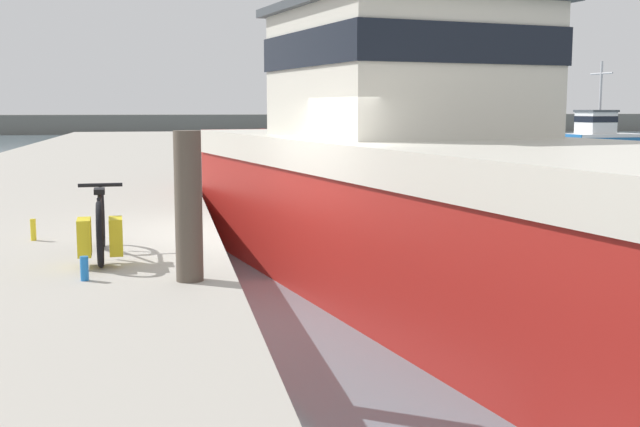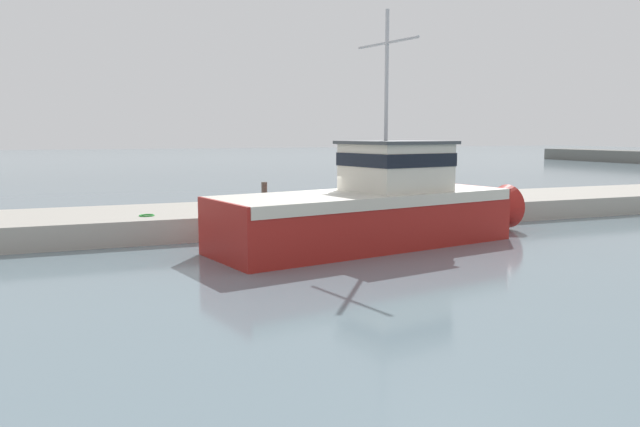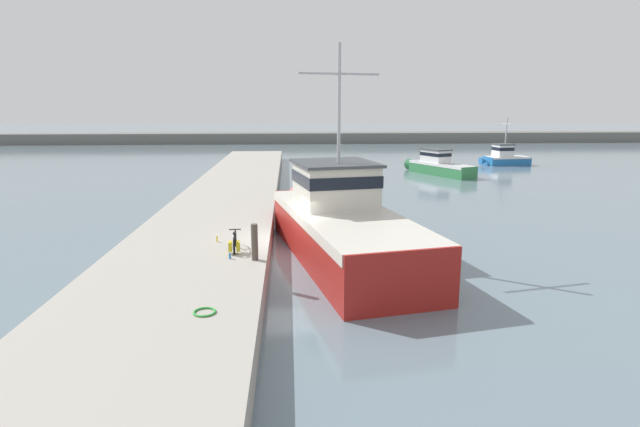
{
  "view_description": "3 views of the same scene",
  "coord_description": "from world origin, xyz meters",
  "px_view_note": "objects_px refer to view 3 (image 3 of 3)",
  "views": [
    {
      "loc": [
        -1.22,
        -9.24,
        2.38
      ],
      "look_at": [
        0.4,
        -0.91,
        1.25
      ],
      "focal_mm": 45.0,
      "sensor_mm": 36.0,
      "label": 1
    },
    {
      "loc": [
        22.66,
        -9.65,
        4.07
      ],
      "look_at": [
        0.88,
        -0.91,
        1.08
      ],
      "focal_mm": 35.0,
      "sensor_mm": 36.0,
      "label": 2
    },
    {
      "loc": [
        0.17,
        -19.03,
        6.09
      ],
      "look_at": [
        1.56,
        3.13,
        1.3
      ],
      "focal_mm": 28.0,
      "sensor_mm": 36.0,
      "label": 3
    }
  ],
  "objects_px": {
    "bicycle_touring": "(235,243)",
    "water_bottle_by_bike": "(230,256)",
    "mooring_post": "(255,242)",
    "water_bottle_on_curb": "(217,239)",
    "fishing_boat_main": "(340,222)",
    "boat_white_moored": "(505,157)",
    "boat_orange_near": "(438,165)"
  },
  "relations": [
    {
      "from": "fishing_boat_main",
      "to": "water_bottle_by_bike",
      "type": "distance_m",
      "value": 5.28
    },
    {
      "from": "fishing_boat_main",
      "to": "mooring_post",
      "type": "xyz_separation_m",
      "value": [
        -3.29,
        -3.39,
        0.12
      ]
    },
    {
      "from": "boat_white_moored",
      "to": "water_bottle_on_curb",
      "type": "distance_m",
      "value": 41.46
    },
    {
      "from": "water_bottle_by_bike",
      "to": "mooring_post",
      "type": "bearing_deg",
      "value": -11.03
    },
    {
      "from": "water_bottle_by_bike",
      "to": "water_bottle_on_curb",
      "type": "relative_size",
      "value": 0.87
    },
    {
      "from": "bicycle_touring",
      "to": "mooring_post",
      "type": "height_order",
      "value": "mooring_post"
    },
    {
      "from": "mooring_post",
      "to": "water_bottle_by_bike",
      "type": "distance_m",
      "value": 1.03
    },
    {
      "from": "fishing_boat_main",
      "to": "bicycle_touring",
      "type": "relative_size",
      "value": 8.26
    },
    {
      "from": "bicycle_touring",
      "to": "water_bottle_by_bike",
      "type": "xyz_separation_m",
      "value": [
        -0.07,
        -0.92,
        -0.21
      ]
    },
    {
      "from": "boat_white_moored",
      "to": "mooring_post",
      "type": "bearing_deg",
      "value": 139.03
    },
    {
      "from": "mooring_post",
      "to": "water_bottle_by_bike",
      "type": "bearing_deg",
      "value": 168.97
    },
    {
      "from": "fishing_boat_main",
      "to": "boat_white_moored",
      "type": "relative_size",
      "value": 2.55
    },
    {
      "from": "bicycle_touring",
      "to": "water_bottle_by_bike",
      "type": "height_order",
      "value": "bicycle_touring"
    },
    {
      "from": "fishing_boat_main",
      "to": "mooring_post",
      "type": "bearing_deg",
      "value": -145.59
    },
    {
      "from": "fishing_boat_main",
      "to": "water_bottle_by_bike",
      "type": "relative_size",
      "value": 66.03
    },
    {
      "from": "bicycle_touring",
      "to": "mooring_post",
      "type": "bearing_deg",
      "value": -57.16
    },
    {
      "from": "bicycle_touring",
      "to": "water_bottle_by_bike",
      "type": "bearing_deg",
      "value": -97.76
    },
    {
      "from": "fishing_boat_main",
      "to": "water_bottle_on_curb",
      "type": "bearing_deg",
      "value": 179.87
    },
    {
      "from": "bicycle_touring",
      "to": "water_bottle_on_curb",
      "type": "distance_m",
      "value": 1.56
    },
    {
      "from": "fishing_boat_main",
      "to": "mooring_post",
      "type": "height_order",
      "value": "fishing_boat_main"
    },
    {
      "from": "bicycle_touring",
      "to": "boat_white_moored",
      "type": "bearing_deg",
      "value": 50.37
    },
    {
      "from": "fishing_boat_main",
      "to": "water_bottle_by_bike",
      "type": "height_order",
      "value": "fishing_boat_main"
    },
    {
      "from": "fishing_boat_main",
      "to": "bicycle_touring",
      "type": "bearing_deg",
      "value": -162.17
    },
    {
      "from": "bicycle_touring",
      "to": "mooring_post",
      "type": "relative_size",
      "value": 1.32
    },
    {
      "from": "mooring_post",
      "to": "bicycle_touring",
      "type": "bearing_deg",
      "value": 126.22
    },
    {
      "from": "fishing_boat_main",
      "to": "water_bottle_by_bike",
      "type": "xyz_separation_m",
      "value": [
        -4.16,
        -3.22,
        -0.41
      ]
    },
    {
      "from": "mooring_post",
      "to": "boat_white_moored",
      "type": "bearing_deg",
      "value": 55.5
    },
    {
      "from": "water_bottle_on_curb",
      "to": "boat_orange_near",
      "type": "bearing_deg",
      "value": 57.29
    },
    {
      "from": "fishing_boat_main",
      "to": "bicycle_touring",
      "type": "distance_m",
      "value": 4.69
    },
    {
      "from": "water_bottle_on_curb",
      "to": "fishing_boat_main",
      "type": "bearing_deg",
      "value": 11.3
    },
    {
      "from": "mooring_post",
      "to": "water_bottle_on_curb",
      "type": "xyz_separation_m",
      "value": [
        -1.62,
        2.41,
        -0.51
      ]
    },
    {
      "from": "boat_white_moored",
      "to": "water_bottle_on_curb",
      "type": "relative_size",
      "value": 22.46
    }
  ]
}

